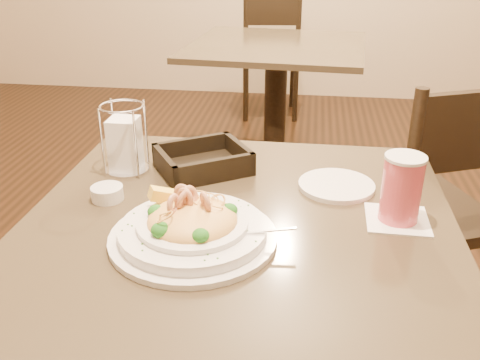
# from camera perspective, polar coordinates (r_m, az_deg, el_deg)

# --- Properties ---
(main_table) EXTENTS (0.90, 0.90, 0.74)m
(main_table) POSITION_cam_1_polar(r_m,az_deg,el_deg) (1.25, -0.13, -13.53)
(main_table) COLOR black
(main_table) RESTS_ON ground
(background_table) EXTENTS (0.97, 0.97, 0.74)m
(background_table) POSITION_cam_1_polar(r_m,az_deg,el_deg) (2.95, 3.83, 9.83)
(background_table) COLOR black
(background_table) RESTS_ON ground
(dining_chair_near) EXTENTS (0.55, 0.55, 0.93)m
(dining_chair_near) POSITION_cam_1_polar(r_m,az_deg,el_deg) (1.79, 19.60, -2.74)
(dining_chair_near) COLOR black
(dining_chair_near) RESTS_ON ground
(dining_chair_far) EXTENTS (0.46, 0.46, 0.93)m
(dining_chair_far) POSITION_cam_1_polar(r_m,az_deg,el_deg) (3.97, 3.32, 13.72)
(dining_chair_far) COLOR black
(dining_chair_far) RESTS_ON ground
(pasta_bowl) EXTENTS (0.36, 0.33, 0.11)m
(pasta_bowl) POSITION_cam_1_polar(r_m,az_deg,el_deg) (1.04, -5.11, -4.96)
(pasta_bowl) COLOR white
(pasta_bowl) RESTS_ON main_table
(drink_glass) EXTENTS (0.13, 0.13, 0.14)m
(drink_glass) POSITION_cam_1_polar(r_m,az_deg,el_deg) (1.13, 16.84, -0.94)
(drink_glass) COLOR white
(drink_glass) RESTS_ON main_table
(bread_basket) EXTENTS (0.27, 0.26, 0.06)m
(bread_basket) POSITION_cam_1_polar(r_m,az_deg,el_deg) (1.34, -3.97, 1.89)
(bread_basket) COLOR black
(bread_basket) RESTS_ON main_table
(napkin_caddy) EXTENTS (0.11, 0.11, 0.17)m
(napkin_caddy) POSITION_cam_1_polar(r_m,az_deg,el_deg) (1.34, -12.16, 3.90)
(napkin_caddy) COLOR silver
(napkin_caddy) RESTS_ON main_table
(side_plate) EXTENTS (0.20, 0.20, 0.01)m
(side_plate) POSITION_cam_1_polar(r_m,az_deg,el_deg) (1.27, 10.25, -0.58)
(side_plate) COLOR white
(side_plate) RESTS_ON main_table
(butter_ramekin) EXTENTS (0.09, 0.09, 0.03)m
(butter_ramekin) POSITION_cam_1_polar(r_m,az_deg,el_deg) (1.23, -13.98, -1.37)
(butter_ramekin) COLOR white
(butter_ramekin) RESTS_ON main_table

